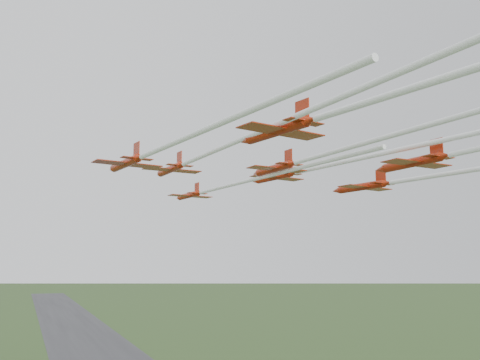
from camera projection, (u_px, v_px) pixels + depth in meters
name	position (u px, v px, depth m)	size (l,w,h in m)	color
runway	(87.00, 342.00, 253.44)	(38.00, 900.00, 0.04)	#343437
jet_lead	(224.00, 187.00, 87.19)	(11.89, 53.87, 2.43)	#A4230B
jet_row2_left	(220.00, 148.00, 65.13)	(11.00, 63.46, 2.58)	#A4230B
jet_row2_right	(319.00, 167.00, 79.66)	(14.08, 50.29, 2.79)	#A4230B
jet_row3_left	(160.00, 149.00, 55.86)	(11.92, 44.85, 2.44)	#A4230B
jet_row3_mid	(348.00, 148.00, 60.85)	(11.38, 60.17, 2.55)	#A4230B
jet_row3_right	(413.00, 179.00, 77.75)	(14.42, 48.19, 2.90)	#A4230B
jet_row4_left	(360.00, 105.00, 46.24)	(15.72, 51.62, 2.89)	#A4230B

